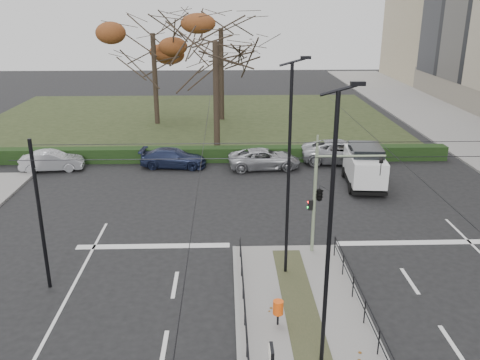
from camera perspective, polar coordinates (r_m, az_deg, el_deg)
The scene contains 18 objects.
ground at distance 19.07m, azimuth 6.78°, elevation -14.46°, with size 140.00×140.00×0.00m, color black.
median_island at distance 17.03m, azimuth 8.06°, elevation -18.91°, with size 4.40×15.00×0.14m, color slate.
park at distance 48.92m, azimuth -5.67°, elevation 6.78°, with size 38.00×26.00×0.10m, color #252D16.
hedge at distance 35.86m, azimuth -7.04°, elevation 2.85°, with size 38.00×1.00×1.00m, color black.
median_railing at distance 16.41m, azimuth 8.27°, elevation -16.63°, with size 4.14×13.24×0.92m.
catenary at distance 18.88m, azimuth 6.49°, elevation -3.03°, with size 20.00×34.00×6.00m.
traffic_light at distance 21.96m, azimuth 9.10°, elevation -1.39°, with size 3.23×1.82×4.73m.
litter_bin at distance 17.75m, azimuth 4.30°, elevation -14.13°, with size 0.36×0.36×0.92m.
streetlamp_median_near at distance 14.14m, azimuth 10.06°, elevation -6.34°, with size 0.72×0.15×8.58m.
streetlamp_median_far at distance 19.44m, azimuth 5.55°, elevation 1.14°, with size 0.72×0.15×8.63m.
parked_car_second at distance 35.85m, azimuth -20.36°, elevation 2.03°, with size 1.40×4.03×1.33m, color #9C9EA3.
parked_car_third at distance 34.61m, azimuth -7.48°, elevation 2.47°, with size 1.80×4.43×1.29m, color #1C2543.
parked_car_fourth at distance 34.09m, azimuth 2.75°, elevation 2.40°, with size 2.21×4.80×1.33m, color #9C9EA3.
white_van at distance 31.56m, azimuth 13.81°, elevation 1.65°, with size 2.50×4.87×2.49m.
rust_tree at distance 46.43m, azimuth -9.79°, elevation 15.93°, with size 9.03×9.03×10.48m.
bare_tree_center at distance 47.59m, azimuth -2.15°, elevation 15.96°, with size 7.53×7.53×11.06m.
bare_tree_near at distance 35.93m, azimuth -2.76°, elevation 14.38°, with size 7.64×7.64×10.61m.
parked_car_fifth at distance 35.99m, azimuth 11.40°, elevation 3.13°, with size 2.58×5.61×1.56m, color #9C9EA3.
Camera 1 is at (-2.67, -15.67, 10.54)m, focal length 38.00 mm.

